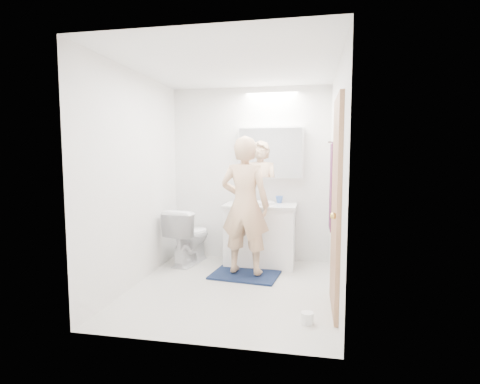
% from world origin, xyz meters
% --- Properties ---
extents(floor, '(2.50, 2.50, 0.00)m').
position_xyz_m(floor, '(0.00, 0.00, 0.00)').
color(floor, silver).
rests_on(floor, ground).
extents(ceiling, '(2.50, 2.50, 0.00)m').
position_xyz_m(ceiling, '(0.00, 0.00, 2.40)').
color(ceiling, white).
rests_on(ceiling, floor).
extents(wall_back, '(2.50, 0.00, 2.50)m').
position_xyz_m(wall_back, '(0.00, 1.25, 1.20)').
color(wall_back, white).
rests_on(wall_back, floor).
extents(wall_front, '(2.50, 0.00, 2.50)m').
position_xyz_m(wall_front, '(0.00, -1.25, 1.20)').
color(wall_front, white).
rests_on(wall_front, floor).
extents(wall_left, '(0.00, 2.50, 2.50)m').
position_xyz_m(wall_left, '(-1.10, 0.00, 1.20)').
color(wall_left, white).
rests_on(wall_left, floor).
extents(wall_right, '(0.00, 2.50, 2.50)m').
position_xyz_m(wall_right, '(1.10, 0.00, 1.20)').
color(wall_right, white).
rests_on(wall_right, floor).
extents(vanity_cabinet, '(0.90, 0.55, 0.78)m').
position_xyz_m(vanity_cabinet, '(0.19, 0.96, 0.39)').
color(vanity_cabinet, white).
rests_on(vanity_cabinet, floor).
extents(countertop, '(0.95, 0.58, 0.04)m').
position_xyz_m(countertop, '(0.19, 0.96, 0.80)').
color(countertop, white).
rests_on(countertop, vanity_cabinet).
extents(sink_basin, '(0.36, 0.36, 0.03)m').
position_xyz_m(sink_basin, '(0.19, 0.99, 0.84)').
color(sink_basin, white).
rests_on(sink_basin, countertop).
extents(faucet, '(0.02, 0.02, 0.16)m').
position_xyz_m(faucet, '(0.19, 1.19, 0.90)').
color(faucet, silver).
rests_on(faucet, countertop).
extents(medicine_cabinet, '(0.88, 0.14, 0.70)m').
position_xyz_m(medicine_cabinet, '(0.30, 1.18, 1.50)').
color(medicine_cabinet, white).
rests_on(medicine_cabinet, wall_back).
extents(mirror_panel, '(0.84, 0.01, 0.66)m').
position_xyz_m(mirror_panel, '(0.30, 1.10, 1.50)').
color(mirror_panel, silver).
rests_on(mirror_panel, medicine_cabinet).
extents(toilet, '(0.55, 0.81, 0.76)m').
position_xyz_m(toilet, '(-0.77, 0.85, 0.38)').
color(toilet, white).
rests_on(toilet, floor).
extents(bath_rug, '(0.86, 0.65, 0.02)m').
position_xyz_m(bath_rug, '(0.07, 0.45, 0.01)').
color(bath_rug, '#162545').
rests_on(bath_rug, floor).
extents(person, '(0.64, 0.47, 1.64)m').
position_xyz_m(person, '(0.07, 0.45, 0.87)').
color(person, '#DEB085').
rests_on(person, bath_rug).
extents(door, '(0.04, 0.80, 2.00)m').
position_xyz_m(door, '(1.08, -0.35, 1.00)').
color(door, tan).
rests_on(door, wall_right).
extents(door_knob, '(0.06, 0.06, 0.06)m').
position_xyz_m(door_knob, '(1.04, -0.65, 0.95)').
color(door_knob, gold).
rests_on(door_knob, door).
extents(towel, '(0.02, 0.42, 1.00)m').
position_xyz_m(towel, '(1.08, 0.55, 1.10)').
color(towel, '#112336').
rests_on(towel, wall_right).
extents(towel_hook, '(0.07, 0.02, 0.02)m').
position_xyz_m(towel_hook, '(1.07, 0.55, 1.62)').
color(towel_hook, silver).
rests_on(towel_hook, wall_right).
extents(soap_bottle_a, '(0.08, 0.08, 0.20)m').
position_xyz_m(soap_bottle_a, '(-0.09, 1.11, 0.92)').
color(soap_bottle_a, '#E6E594').
rests_on(soap_bottle_a, countertop).
extents(soap_bottle_b, '(0.12, 0.12, 0.18)m').
position_xyz_m(soap_bottle_b, '(-0.01, 1.15, 0.91)').
color(soap_bottle_b, '#629CD2').
rests_on(soap_bottle_b, countertop).
extents(toothbrush_cup, '(0.13, 0.13, 0.10)m').
position_xyz_m(toothbrush_cup, '(0.43, 1.12, 0.87)').
color(toothbrush_cup, '#3B61B1').
rests_on(toothbrush_cup, countertop).
extents(toilet_paper_roll, '(0.11, 0.11, 0.10)m').
position_xyz_m(toilet_paper_roll, '(0.83, -0.71, 0.05)').
color(toilet_paper_roll, white).
rests_on(toilet_paper_roll, floor).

